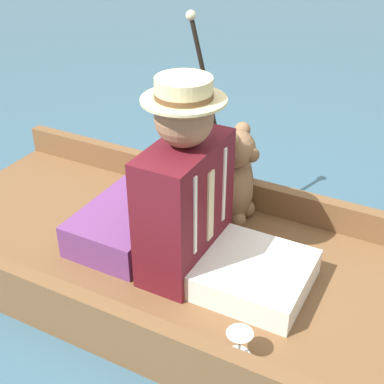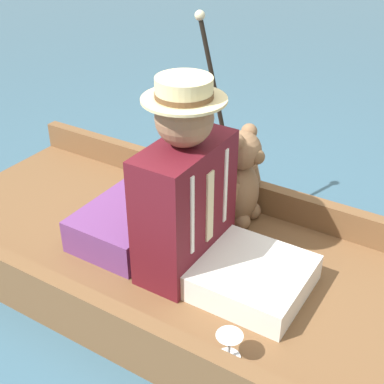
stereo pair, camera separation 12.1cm
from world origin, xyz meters
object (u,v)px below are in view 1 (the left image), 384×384
Objects in this scene: seated_person at (200,207)px; wine_glass at (239,340)px; walking_cane at (210,101)px; teddy_bear at (236,178)px.

seated_person is 7.58× the size of wine_glass.
wine_glass is 0.12× the size of walking_cane.
teddy_bear reaches higher than wine_glass.
seated_person is 0.53m from wine_glass.
seated_person is 0.40m from teddy_bear.
seated_person is 0.87× the size of walking_cane.
wine_glass is (0.74, 0.35, -0.14)m from teddy_bear.
walking_cane is (-0.46, -0.19, 0.23)m from seated_person.
wine_glass is at bearing 25.10° from teddy_bear.
walking_cane reaches higher than teddy_bear.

